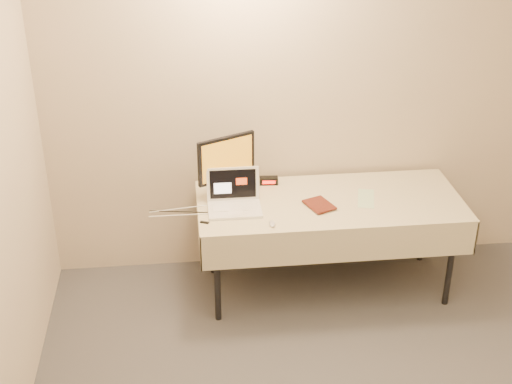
{
  "coord_description": "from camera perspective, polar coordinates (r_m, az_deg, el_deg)",
  "views": [
    {
      "loc": [
        -1.0,
        -2.27,
        3.09
      ],
      "look_at": [
        -0.53,
        1.99,
        0.86
      ],
      "focal_mm": 50.0,
      "sensor_mm": 36.0,
      "label": 1
    }
  ],
  "objects": [
    {
      "name": "back_wall",
      "position": [
        5.18,
        5.24,
        7.71
      ],
      "size": [
        4.0,
        0.1,
        2.7
      ],
      "primitive_type": "cube",
      "color": "beige",
      "rests_on": "ground"
    },
    {
      "name": "clicker",
      "position": [
        4.69,
        1.3,
        -2.55
      ],
      "size": [
        0.04,
        0.09,
        0.02
      ],
      "primitive_type": "ellipsoid",
      "rotation": [
        0.0,
        0.0,
        -0.04
      ],
      "color": "#BDBDC0",
      "rests_on": "table"
    },
    {
      "name": "usb_dongle",
      "position": [
        4.72,
        -4.14,
        -2.44
      ],
      "size": [
        0.06,
        0.04,
        0.01
      ],
      "primitive_type": "cube",
      "rotation": [
        0.0,
        0.0,
        -0.41
      ],
      "color": "black",
      "rests_on": "table"
    },
    {
      "name": "book",
      "position": [
        4.84,
        4.35,
        -0.28
      ],
      "size": [
        0.15,
        0.08,
        0.21
      ],
      "primitive_type": "imported",
      "rotation": [
        0.0,
        0.0,
        0.38
      ],
      "color": "maroon",
      "rests_on": "table"
    },
    {
      "name": "paper_form",
      "position": [
        5.08,
        8.79,
        -0.51
      ],
      "size": [
        0.18,
        0.31,
        0.0
      ],
      "primitive_type": "cube",
      "rotation": [
        0.0,
        0.0,
        -0.25
      ],
      "color": "#B5D6AB",
      "rests_on": "table"
    },
    {
      "name": "alarm_clock",
      "position": [
        5.2,
        1.02,
        0.92
      ],
      "size": [
        0.14,
        0.07,
        0.06
      ],
      "rotation": [
        0.0,
        0.0,
        -0.07
      ],
      "color": "black",
      "rests_on": "table"
    },
    {
      "name": "table",
      "position": [
        5.05,
        5.9,
        -1.27
      ],
      "size": [
        1.86,
        0.81,
        0.74
      ],
      "color": "black",
      "rests_on": "ground"
    },
    {
      "name": "monitor",
      "position": [
        4.95,
        -2.38,
        2.45
      ],
      "size": [
        0.41,
        0.21,
        0.45
      ],
      "rotation": [
        0.0,
        0.0,
        0.44
      ],
      "color": "black",
      "rests_on": "table"
    },
    {
      "name": "laptop",
      "position": [
        4.88,
        -1.78,
        -0.55
      ],
      "size": [
        0.36,
        0.3,
        0.25
      ],
      "rotation": [
        0.0,
        0.0,
        -0.01
      ],
      "color": "white",
      "rests_on": "table"
    }
  ]
}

